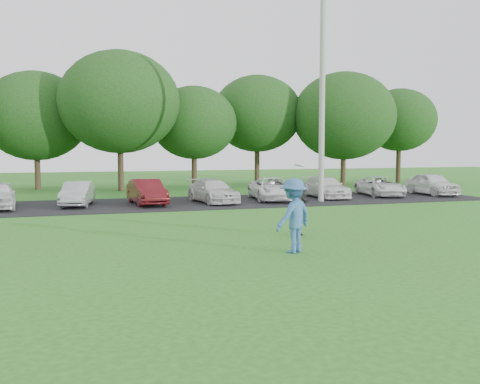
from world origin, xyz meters
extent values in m
plane|color=#2A6F1F|center=(0.00, 0.00, 0.00)|extent=(100.00, 100.00, 0.00)
cube|color=black|center=(0.00, 13.00, 0.01)|extent=(32.00, 6.50, 0.03)
cylinder|color=#A5A49F|center=(6.83, 11.64, 5.01)|extent=(0.28, 0.28, 10.01)
imported|color=#37639C|center=(0.36, 0.16, 0.95)|extent=(1.42, 1.22, 1.90)
cylinder|color=white|center=(0.50, 0.11, 2.23)|extent=(0.27, 0.27, 0.10)
imported|color=black|center=(1.54, 2.54, 0.82)|extent=(0.71, 0.61, 1.64)
cube|color=black|center=(1.72, 2.36, 1.06)|extent=(0.17, 0.15, 0.10)
imported|color=#B1B4B8|center=(-4.72, 13.11, 0.58)|extent=(1.72, 3.49, 1.10)
imported|color=#571317|center=(-1.62, 12.72, 0.62)|extent=(1.57, 3.70, 1.19)
imported|color=silver|center=(1.56, 12.70, 0.58)|extent=(2.08, 4.00, 1.11)
imported|color=white|center=(4.73, 12.87, 0.60)|extent=(2.49, 4.37, 1.15)
imported|color=white|center=(7.94, 13.28, 0.58)|extent=(1.71, 3.84, 1.09)
imported|color=silver|center=(11.27, 13.32, 0.56)|extent=(2.32, 4.04, 1.06)
imported|color=white|center=(14.38, 12.95, 0.66)|extent=(1.66, 3.76, 1.26)
cylinder|color=#38281C|center=(-7.00, 24.40, 1.10)|extent=(0.36, 0.36, 2.20)
ellipsoid|color=#214C19|center=(-7.00, 24.40, 4.71)|extent=(6.68, 6.68, 5.68)
cylinder|color=#38281C|center=(-2.00, 21.60, 1.35)|extent=(0.36, 0.36, 2.70)
ellipsoid|color=#214C19|center=(-2.00, 21.60, 5.48)|extent=(7.42, 7.42, 6.31)
cylinder|color=#38281C|center=(3.00, 23.00, 1.10)|extent=(0.36, 0.36, 2.20)
ellipsoid|color=#214C19|center=(3.00, 23.00, 4.36)|extent=(5.76, 5.76, 4.90)
cylinder|color=#38281C|center=(8.00, 24.40, 1.35)|extent=(0.36, 0.36, 2.70)
ellipsoid|color=#214C19|center=(8.00, 24.40, 5.14)|extent=(6.50, 6.50, 5.53)
cylinder|color=#38281C|center=(13.50, 21.60, 1.10)|extent=(0.36, 0.36, 2.20)
ellipsoid|color=#214C19|center=(13.50, 21.60, 4.92)|extent=(7.24, 7.24, 6.15)
cylinder|color=#38281C|center=(19.00, 23.00, 1.35)|extent=(0.36, 0.36, 2.70)
ellipsoid|color=#214C19|center=(19.00, 23.00, 4.79)|extent=(5.58, 5.58, 4.74)
camera|label=1|loc=(-5.06, -12.29, 2.67)|focal=40.00mm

